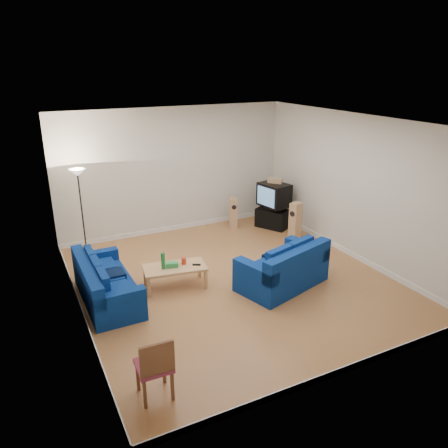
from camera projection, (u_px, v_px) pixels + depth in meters
name	position (u px, v px, depth m)	size (l,w,h in m)	color
room	(233.00, 209.00, 8.42)	(6.01, 6.51, 3.21)	brown
sofa_three_seat	(104.00, 286.00, 8.10)	(0.92, 2.07, 0.80)	navy
sofa_loveseat	(284.00, 271.00, 8.61)	(1.99, 1.45, 0.89)	navy
coffee_table	(175.00, 269.00, 8.57)	(1.30, 0.80, 0.44)	tan
bottle	(163.00, 261.00, 8.41)	(0.08, 0.08, 0.33)	#197233
tissue_box	(172.00, 265.00, 8.52)	(0.24, 0.13, 0.10)	green
red_canister	(184.00, 261.00, 8.64)	(0.10, 0.10, 0.13)	red
remote	(197.00, 265.00, 8.61)	(0.16, 0.05, 0.02)	black
tv_stand	(272.00, 218.00, 11.74)	(0.84, 0.46, 0.51)	black
av_receiver	(274.00, 207.00, 11.63)	(0.46, 0.38, 0.11)	black
television	(274.00, 195.00, 11.49)	(0.72, 0.88, 0.60)	black
centre_speaker	(275.00, 181.00, 11.43)	(0.38, 0.15, 0.13)	tan
speaker_left	(233.00, 213.00, 11.67)	(0.26, 0.30, 0.83)	tan
speaker_right	(295.00, 221.00, 10.91)	(0.33, 0.30, 0.94)	tan
floor_lamp	(79.00, 185.00, 9.53)	(0.35, 0.35, 2.04)	black
dining_chair	(155.00, 366.00, 5.64)	(0.47, 0.47, 0.94)	brown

